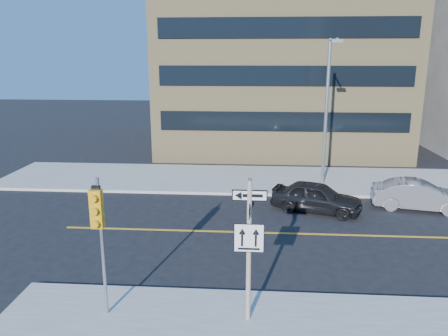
# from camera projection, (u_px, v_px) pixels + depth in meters

# --- Properties ---
(ground) EXTENTS (120.00, 120.00, 0.00)m
(ground) POSITION_uv_depth(u_px,v_px,m) (249.00, 279.00, 14.60)
(ground) COLOR black
(ground) RESTS_ON ground
(sign_pole) EXTENTS (0.92, 0.92, 4.06)m
(sign_pole) POSITION_uv_depth(u_px,v_px,m) (249.00, 243.00, 11.56)
(sign_pole) COLOR silver
(sign_pole) RESTS_ON near_sidewalk
(traffic_signal) EXTENTS (0.32, 0.45, 4.00)m
(traffic_signal) POSITION_uv_depth(u_px,v_px,m) (98.00, 220.00, 11.55)
(traffic_signal) COLOR gray
(traffic_signal) RESTS_ON near_sidewalk
(parked_car_a) EXTENTS (3.04, 4.57, 1.45)m
(parked_car_a) POSITION_uv_depth(u_px,v_px,m) (316.00, 197.00, 20.80)
(parked_car_a) COLOR black
(parked_car_a) RESTS_ON ground
(parked_car_b) EXTENTS (2.30, 4.52, 1.42)m
(parked_car_b) POSITION_uv_depth(u_px,v_px,m) (419.00, 195.00, 21.08)
(parked_car_b) COLOR slate
(parked_car_b) RESTS_ON ground
(streetlight_a) EXTENTS (0.55, 2.25, 8.00)m
(streetlight_a) POSITION_uv_depth(u_px,v_px,m) (327.00, 104.00, 23.54)
(streetlight_a) COLOR gray
(streetlight_a) RESTS_ON far_sidewalk
(building_brick) EXTENTS (18.00, 18.00, 18.00)m
(building_brick) POSITION_uv_depth(u_px,v_px,m) (279.00, 34.00, 36.38)
(building_brick) COLOR tan
(building_brick) RESTS_ON ground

